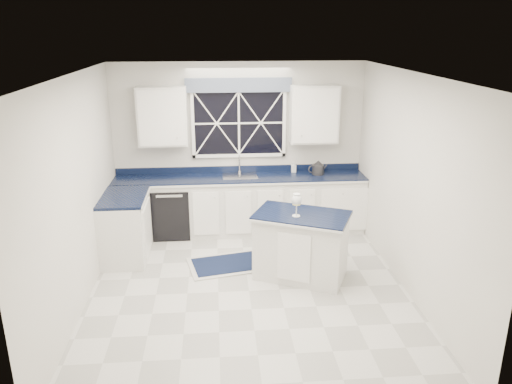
{
  "coord_description": "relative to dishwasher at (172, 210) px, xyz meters",
  "views": [
    {
      "loc": [
        -0.38,
        -5.63,
        3.21
      ],
      "look_at": [
        0.12,
        0.4,
        1.2
      ],
      "focal_mm": 35.0,
      "sensor_mm": 36.0,
      "label": 1
    }
  ],
  "objects": [
    {
      "name": "wine_glass",
      "position": [
        1.73,
        -1.67,
        0.69
      ],
      "size": [
        0.13,
        0.13,
        0.3
      ],
      "color": "silver",
      "rests_on": "island"
    },
    {
      "name": "kettle",
      "position": [
        2.36,
        0.04,
        0.63
      ],
      "size": [
        0.32,
        0.22,
        0.23
      ],
      "rotation": [
        0.0,
        0.0,
        0.17
      ],
      "color": "#2E2D30",
      "rests_on": "countertop"
    },
    {
      "name": "upper_cabinets",
      "position": [
        1.1,
        0.13,
        1.49
      ],
      "size": [
        3.1,
        0.34,
        0.9
      ],
      "color": "silver",
      "rests_on": "ground"
    },
    {
      "name": "faucet",
      "position": [
        1.1,
        0.19,
        0.69
      ],
      "size": [
        0.05,
        0.2,
        0.3
      ],
      "color": "#B1B1B3",
      "rests_on": "countertop"
    },
    {
      "name": "ground",
      "position": [
        1.1,
        -1.95,
        -0.41
      ],
      "size": [
        4.5,
        4.5,
        0.0
      ],
      "primitive_type": "plane",
      "color": "beige",
      "rests_on": "ground"
    },
    {
      "name": "rug",
      "position": [
        0.9,
        -1.18,
        -0.4
      ],
      "size": [
        1.29,
        0.94,
        0.02
      ],
      "rotation": [
        0.0,
        0.0,
        0.21
      ],
      "color": "#B2B1AD",
      "rests_on": "ground"
    },
    {
      "name": "island",
      "position": [
        1.82,
        -1.6,
        0.04
      ],
      "size": [
        1.39,
        1.16,
        0.89
      ],
      "rotation": [
        0.0,
        0.0,
        -0.43
      ],
      "color": "silver",
      "rests_on": "ground"
    },
    {
      "name": "dishwasher",
      "position": [
        0.0,
        0.0,
        0.0
      ],
      "size": [
        0.6,
        0.58,
        0.82
      ],
      "primitive_type": "cube",
      "color": "black",
      "rests_on": "ground"
    },
    {
      "name": "back_wall",
      "position": [
        1.1,
        0.3,
        0.94
      ],
      "size": [
        4.0,
        0.1,
        2.7
      ],
      "primitive_type": "cube",
      "color": "silver",
      "rests_on": "ground"
    },
    {
      "name": "soap_bottle",
      "position": [
        1.98,
        0.2,
        0.62
      ],
      "size": [
        0.08,
        0.08,
        0.17
      ],
      "primitive_type": "imported",
      "rotation": [
        0.0,
        0.0,
        -0.04
      ],
      "color": "silver",
      "rests_on": "countertop"
    },
    {
      "name": "base_cabinets",
      "position": [
        0.77,
        -0.17,
        0.04
      ],
      "size": [
        3.99,
        1.6,
        0.9
      ],
      "color": "silver",
      "rests_on": "ground"
    },
    {
      "name": "window",
      "position": [
        1.1,
        0.25,
        1.42
      ],
      "size": [
        1.65,
        0.09,
        1.26
      ],
      "color": "black",
      "rests_on": "ground"
    },
    {
      "name": "countertop",
      "position": [
        1.1,
        0.0,
        0.51
      ],
      "size": [
        3.98,
        0.64,
        0.04
      ],
      "primitive_type": "cube",
      "color": "black",
      "rests_on": "base_cabinets"
    }
  ]
}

